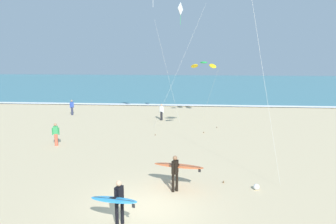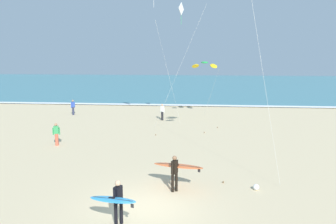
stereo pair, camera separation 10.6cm
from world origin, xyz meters
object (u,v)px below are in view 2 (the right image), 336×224
Objects in this scene: bystander_white_top at (162,112)px; bystander_green_top at (56,134)px; beach_ball at (256,187)px; kite_diamond_ivory_far at (180,15)px; surfer_lead at (176,168)px; bystander_blue_top at (73,107)px; kite_arc_emerald_high at (205,65)px; surfer_trailing at (116,199)px.

bystander_green_top is at bearing -123.72° from bystander_white_top.
kite_diamond_ivory_far is at bearing 107.51° from beach_ball.
surfer_lead is 11.04m from bystander_green_top.
bystander_blue_top is at bearing 168.77° from bystander_white_top.
surfer_lead is 18.33m from kite_arc_emerald_high.
surfer_lead reaches higher than bystander_green_top.
bystander_white_top is at bearing 98.68° from surfer_lead.
surfer_trailing is at bearing -119.70° from surfer_lead.
kite_arc_emerald_high is 6.17m from bystander_white_top.
bystander_white_top is 5.68× the size of beach_ball.
bystander_blue_top is at bearing 106.17° from bystander_green_top.
kite_diamond_ivory_far is 6.66× the size of bystander_green_top.
kite_diamond_ivory_far is 14.82m from bystander_blue_top.
kite_arc_emerald_high is at bearing 22.39° from bystander_white_top.
surfer_lead is 1.60× the size of bystander_green_top.
surfer_lead is 3.82m from beach_ball.
surfer_trailing is 19.59m from bystander_white_top.
bystander_blue_top is at bearing 115.14° from surfer_trailing.
bystander_blue_top is 5.68× the size of beach_ball.
surfer_trailing is at bearing -56.19° from bystander_green_top.
surfer_lead is 21.70m from bystander_blue_top.
surfer_lead is at bearing -81.32° from bystander_white_top.
bystander_green_top is 1.00× the size of bystander_white_top.
surfer_trailing reaches higher than bystander_blue_top.
kite_diamond_ivory_far reaches higher than bystander_white_top.
kite_diamond_ivory_far is 37.83× the size of beach_ball.
bystander_green_top and bystander_white_top have the same top height.
bystander_green_top is at bearing -73.83° from bystander_blue_top.
surfer_trailing is at bearing -64.86° from bystander_blue_top.
bystander_white_top and bystander_blue_top have the same top height.
bystander_blue_top is (-11.36, 3.80, -8.74)m from kite_diamond_ivory_far.
beach_ball is at bearing 33.70° from surfer_trailing.
kite_diamond_ivory_far is 6.66× the size of bystander_blue_top.
kite_diamond_ivory_far is 14.08m from bystander_green_top.
kite_arc_emerald_high is at bearing 85.15° from surfer_lead.
kite_diamond_ivory_far is (1.27, 17.69, 8.51)m from surfer_trailing.
bystander_blue_top reaches higher than beach_ball.
bystander_white_top is (-1.77, 1.89, -8.74)m from kite_diamond_ivory_far.
beach_ball is (5.66, 3.77, -0.90)m from surfer_trailing.
surfer_trailing is 1.25× the size of bystander_white_top.
bystander_green_top is at bearing -136.94° from kite_diamond_ivory_far.
beach_ball is (6.16, -15.81, -0.67)m from bystander_white_top.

